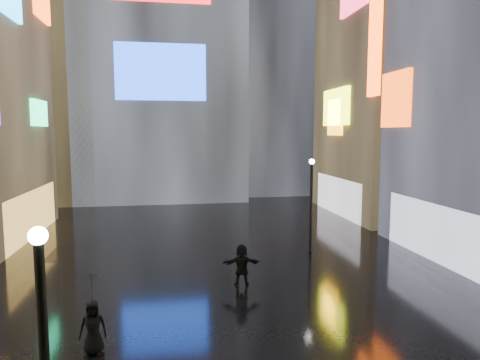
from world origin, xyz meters
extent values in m
plane|color=black|center=(0.00, 20.00, 0.00)|extent=(140.00, 140.00, 0.00)
cube|color=#FFC659|center=(-11.10, 26.00, 1.50)|extent=(0.20, 10.00, 3.00)
cube|color=#1BF790|center=(-10.85, 27.82, 7.91)|extent=(0.25, 3.00, 1.71)
cube|color=#1AA3FF|center=(-10.85, 22.61, 13.61)|extent=(0.25, 4.84, 1.37)
cube|color=#FF490C|center=(-10.85, 29.70, 15.31)|extent=(0.25, 3.32, 1.94)
cube|color=white|center=(11.10, 17.00, 1.50)|extent=(0.20, 9.00, 3.00)
cube|color=#FF490C|center=(10.85, 21.12, 8.58)|extent=(0.25, 2.99, 3.26)
cube|color=#FF490C|center=(10.85, 24.00, 14.00)|extent=(0.25, 1.40, 10.00)
cube|color=black|center=(16.00, 30.00, 14.00)|extent=(10.00, 12.00, 28.00)
cube|color=white|center=(11.10, 30.00, 1.50)|extent=(0.20, 9.00, 3.00)
cube|color=#E4FF19|center=(10.85, 30.32, 8.66)|extent=(0.25, 4.92, 2.91)
cube|color=#FF9D0C|center=(10.85, 30.44, 7.84)|extent=(0.25, 2.63, 2.87)
cube|color=#194CFF|center=(-3.00, 36.90, 12.00)|extent=(8.00, 0.20, 5.00)
cube|color=black|center=(9.00, 46.00, 17.00)|extent=(12.00, 12.00, 34.00)
cube|color=black|center=(-14.00, 42.00, 13.00)|extent=(10.00, 10.00, 26.00)
sphere|color=white|center=(-4.46, 4.36, 5.05)|extent=(0.30, 0.30, 0.30)
cylinder|color=black|center=(5.32, 19.88, 2.50)|extent=(0.16, 0.16, 5.00)
sphere|color=white|center=(5.32, 19.88, 5.05)|extent=(0.30, 0.30, 0.30)
imported|color=black|center=(-4.78, 10.26, 0.82)|extent=(0.82, 0.55, 1.64)
imported|color=black|center=(0.62, 15.24, 0.91)|extent=(1.73, 0.66, 1.83)
imported|color=black|center=(-4.78, 10.26, 2.07)|extent=(1.00, 0.98, 0.85)
camera|label=1|loc=(-2.43, -2.57, 6.65)|focal=32.00mm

